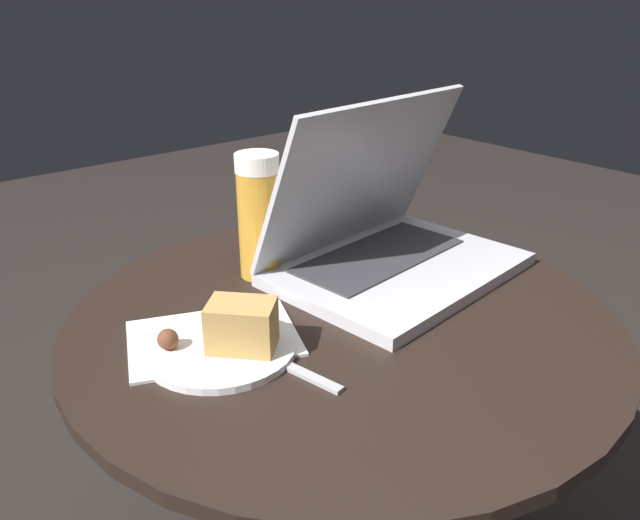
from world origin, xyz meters
TOP-DOWN VIEW (x-y plane):
  - table at (0.00, 0.00)m, footprint 0.72×0.72m
  - napkin at (-0.17, 0.05)m, footprint 0.24×0.21m
  - laptop at (0.14, 0.06)m, footprint 0.38×0.29m
  - beer_glass at (-0.01, 0.16)m, footprint 0.06×0.06m
  - snack_plate at (-0.17, 0.01)m, footprint 0.18×0.18m
  - fork at (-0.14, -0.03)m, footprint 0.05×0.17m

SIDE VIEW (x-z plane):
  - table at x=0.00m, z-range 0.16..0.72m
  - napkin at x=-0.17m, z-range 0.56..0.57m
  - fork at x=-0.14m, z-range 0.56..0.57m
  - snack_plate at x=-0.17m, z-range 0.55..0.62m
  - laptop at x=0.14m, z-range 0.49..0.74m
  - beer_glass at x=-0.01m, z-range 0.56..0.75m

